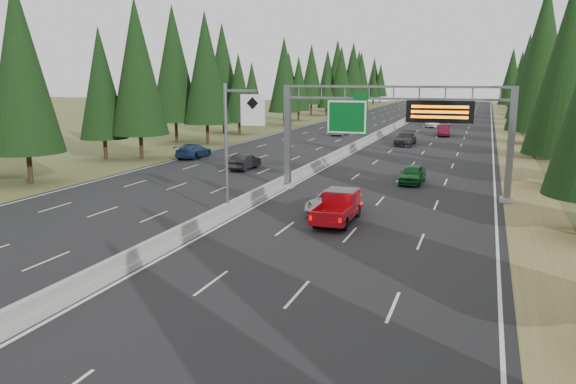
# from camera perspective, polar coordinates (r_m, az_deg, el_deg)

# --- Properties ---
(road) EXTENTS (32.00, 260.00, 0.08)m
(road) POSITION_cam_1_polar(r_m,az_deg,el_deg) (86.83, 9.73, 5.83)
(road) COLOR black
(road) RESTS_ON ground
(shoulder_right) EXTENTS (3.60, 260.00, 0.06)m
(shoulder_right) POSITION_cam_1_polar(r_m,az_deg,el_deg) (85.67, 21.58, 5.11)
(shoulder_right) COLOR olive
(shoulder_right) RESTS_ON ground
(shoulder_left) EXTENTS (3.60, 260.00, 0.06)m
(shoulder_left) POSITION_cam_1_polar(r_m,az_deg,el_deg) (91.52, -1.38, 6.27)
(shoulder_left) COLOR #485628
(shoulder_left) RESTS_ON ground
(median_barrier) EXTENTS (0.70, 260.00, 0.85)m
(median_barrier) POSITION_cam_1_polar(r_m,az_deg,el_deg) (86.80, 9.74, 6.08)
(median_barrier) COLOR gray
(median_barrier) RESTS_ON road
(sign_gantry) EXTENTS (16.75, 0.98, 7.80)m
(sign_gantry) POSITION_cam_1_polar(r_m,az_deg,el_deg) (40.59, 11.46, 6.86)
(sign_gantry) COLOR slate
(sign_gantry) RESTS_ON road
(hov_sign_pole) EXTENTS (2.80, 0.50, 8.00)m
(hov_sign_pole) POSITION_cam_1_polar(r_m,az_deg,el_deg) (33.45, -5.43, 5.15)
(hov_sign_pole) COLOR slate
(hov_sign_pole) RESTS_ON road
(tree_row_right) EXTENTS (11.92, 243.57, 18.57)m
(tree_row_right) POSITION_cam_1_polar(r_m,az_deg,el_deg) (74.15, 25.68, 10.90)
(tree_row_right) COLOR black
(tree_row_right) RESTS_ON ground
(tree_row_left) EXTENTS (11.81, 243.00, 18.67)m
(tree_row_left) POSITION_cam_1_polar(r_m,az_deg,el_deg) (90.26, -4.63, 11.93)
(tree_row_left) COLOR black
(tree_row_left) RESTS_ON ground
(silver_minivan) EXTENTS (2.81, 5.42, 1.46)m
(silver_minivan) POSITION_cam_1_polar(r_m,az_deg,el_deg) (35.31, 4.66, -0.94)
(silver_minivan) COLOR #BBBABF
(silver_minivan) RESTS_ON road
(red_pickup) EXTENTS (1.95, 5.46, 1.78)m
(red_pickup) POSITION_cam_1_polar(r_m,az_deg,el_deg) (33.35, 5.26, -1.24)
(red_pickup) COLOR black
(red_pickup) RESTS_ON road
(car_ahead_green) EXTENTS (1.91, 4.41, 1.48)m
(car_ahead_green) POSITION_cam_1_polar(r_m,az_deg,el_deg) (46.14, 12.53, 1.78)
(car_ahead_green) COLOR #135521
(car_ahead_green) RESTS_ON road
(car_ahead_dkred) EXTENTS (2.16, 5.02, 1.61)m
(car_ahead_dkred) POSITION_cam_1_polar(r_m,az_deg,el_deg) (85.19, 15.51, 6.04)
(car_ahead_dkred) COLOR #5A0C1D
(car_ahead_dkred) RESTS_ON road
(car_ahead_dkgrey) EXTENTS (2.33, 5.61, 1.62)m
(car_ahead_dkgrey) POSITION_cam_1_polar(r_m,az_deg,el_deg) (72.41, 11.83, 5.32)
(car_ahead_dkgrey) COLOR black
(car_ahead_dkgrey) RESTS_ON road
(car_ahead_white) EXTENTS (2.46, 5.09, 1.40)m
(car_ahead_white) POSITION_cam_1_polar(r_m,az_deg,el_deg) (100.52, 14.53, 6.81)
(car_ahead_white) COLOR white
(car_ahead_white) RESTS_ON road
(car_ahead_far) EXTENTS (1.80, 3.91, 1.30)m
(car_ahead_far) POSITION_cam_1_polar(r_m,az_deg,el_deg) (128.66, 14.51, 7.74)
(car_ahead_far) COLOR black
(car_ahead_far) RESTS_ON road
(car_onc_near) EXTENTS (1.61, 4.33, 1.41)m
(car_onc_near) POSITION_cam_1_polar(r_m,az_deg,el_deg) (52.13, -4.43, 3.09)
(car_onc_near) COLOR black
(car_onc_near) RESTS_ON road
(car_onc_blue) EXTENTS (2.19, 5.23, 1.51)m
(car_onc_blue) POSITION_cam_1_polar(r_m,az_deg,el_deg) (60.32, -9.58, 4.15)
(car_onc_blue) COLOR navy
(car_onc_blue) RESTS_ON road
(car_onc_white) EXTENTS (2.02, 4.65, 1.56)m
(car_onc_white) POSITION_cam_1_polar(r_m,az_deg,el_deg) (83.65, 5.28, 6.30)
(car_onc_white) COLOR silver
(car_onc_white) RESTS_ON road
(car_onc_far) EXTENTS (2.64, 5.56, 1.54)m
(car_onc_far) POSITION_cam_1_polar(r_m,az_deg,el_deg) (122.47, 5.72, 7.93)
(car_onc_far) COLOR black
(car_onc_far) RESTS_ON road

